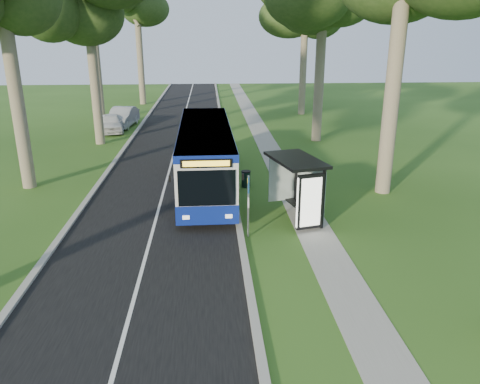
# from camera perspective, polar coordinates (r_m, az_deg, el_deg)

# --- Properties ---
(ground) EXTENTS (120.00, 120.00, 0.00)m
(ground) POSITION_cam_1_polar(r_m,az_deg,el_deg) (17.51, 0.29, -6.80)
(ground) COLOR #2B4F18
(ground) RESTS_ON ground
(road) EXTENTS (7.00, 100.00, 0.02)m
(road) POSITION_cam_1_polar(r_m,az_deg,el_deg) (26.94, -8.70, 2.28)
(road) COLOR black
(road) RESTS_ON ground
(kerb_east) EXTENTS (0.25, 100.00, 0.12)m
(kerb_east) POSITION_cam_1_polar(r_m,az_deg,el_deg) (26.85, -1.24, 2.55)
(kerb_east) COLOR #9E9B93
(kerb_east) RESTS_ON ground
(kerb_west) EXTENTS (0.25, 100.00, 0.12)m
(kerb_west) POSITION_cam_1_polar(r_m,az_deg,el_deg) (27.46, -16.01, 2.18)
(kerb_west) COLOR #9E9B93
(kerb_west) RESTS_ON ground
(centre_line) EXTENTS (0.12, 100.00, 0.00)m
(centre_line) POSITION_cam_1_polar(r_m,az_deg,el_deg) (26.94, -8.70, 2.30)
(centre_line) COLOR white
(centre_line) RESTS_ON road
(footpath) EXTENTS (1.50, 100.00, 0.02)m
(footpath) POSITION_cam_1_polar(r_m,az_deg,el_deg) (27.16, 5.10, 2.56)
(footpath) COLOR gray
(footpath) RESTS_ON ground
(bus) EXTENTS (2.65, 12.03, 3.18)m
(bus) POSITION_cam_1_polar(r_m,az_deg,el_deg) (23.91, -4.22, 4.40)
(bus) COLOR silver
(bus) RESTS_ON ground
(bus_stop_sign) EXTENTS (0.09, 0.35, 2.49)m
(bus_stop_sign) POSITION_cam_1_polar(r_m,az_deg,el_deg) (17.87, 1.02, -0.87)
(bus_stop_sign) COLOR gray
(bus_stop_sign) RESTS_ON ground
(bus_shelter) EXTENTS (2.40, 3.44, 2.68)m
(bus_shelter) POSITION_cam_1_polar(r_m,az_deg,el_deg) (19.24, 7.43, 1.49)
(bus_shelter) COLOR black
(bus_shelter) RESTS_ON ground
(litter_bin) EXTENTS (0.49, 0.49, 0.86)m
(litter_bin) POSITION_cam_1_polar(r_m,az_deg,el_deg) (24.15, 0.73, 1.61)
(litter_bin) COLOR black
(litter_bin) RESTS_ON ground
(car_white) EXTENTS (2.73, 4.54, 1.45)m
(car_white) POSITION_cam_1_polar(r_m,az_deg,el_deg) (39.39, -15.50, 8.10)
(car_white) COLOR silver
(car_white) RESTS_ON ground
(car_silver) EXTENTS (2.25, 5.13, 1.64)m
(car_silver) POSITION_cam_1_polar(r_m,az_deg,el_deg) (41.38, -14.13, 8.83)
(car_silver) COLOR #9DA0A4
(car_silver) RESTS_ON ground
(tree_east_d) EXTENTS (5.20, 5.20, 13.80)m
(tree_east_d) POSITION_cam_1_polar(r_m,az_deg,el_deg) (46.74, 8.04, 21.88)
(tree_east_d) COLOR #7A6B56
(tree_east_d) RESTS_ON ground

